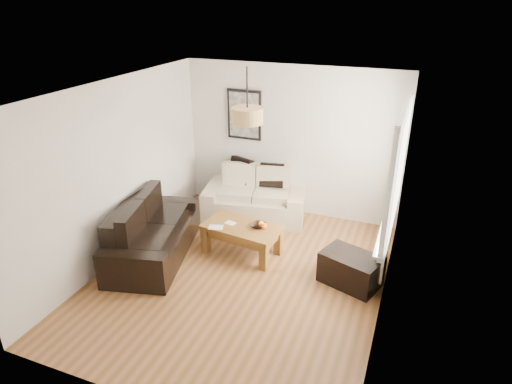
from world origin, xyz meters
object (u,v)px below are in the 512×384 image
at_px(sofa_leather, 153,231).
at_px(coffee_table, 242,239).
at_px(ottoman, 351,269).
at_px(loveseat_cream, 255,194).

bearing_deg(sofa_leather, coffee_table, -80.37).
distance_m(coffee_table, ottoman, 1.68).
height_order(loveseat_cream, sofa_leather, loveseat_cream).
height_order(loveseat_cream, ottoman, loveseat_cream).
bearing_deg(sofa_leather, ottoman, -97.26).
relative_size(loveseat_cream, ottoman, 2.23).
bearing_deg(coffee_table, sofa_leather, -156.15).
xyz_separation_m(loveseat_cream, coffee_table, (0.26, -1.19, -0.20)).
bearing_deg(sofa_leather, loveseat_cream, -43.09).
relative_size(sofa_leather, ottoman, 2.48).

